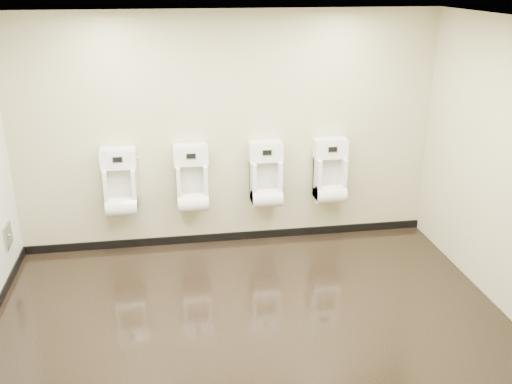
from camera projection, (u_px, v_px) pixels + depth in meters
ground at (251, 316)px, 5.61m from camera, size 5.00×3.50×0.00m
ceiling at (249, 21)px, 4.60m from camera, size 5.00×3.50×0.00m
back_wall at (228, 133)px, 6.72m from camera, size 5.00×0.02×2.80m
front_wall at (292, 280)px, 3.50m from camera, size 5.00×0.02×2.80m
right_wall at (507, 169)px, 5.48m from camera, size 0.02×3.50×2.80m
skirting_back at (230, 236)px, 7.19m from camera, size 5.00×0.02×0.10m
access_panel at (8, 236)px, 6.17m from camera, size 0.04×0.25×0.25m
urinal_0 at (120, 187)px, 6.61m from camera, size 0.41×0.31×0.77m
urinal_1 at (192, 183)px, 6.73m from camera, size 0.41×0.31×0.77m
urinal_2 at (266, 179)px, 6.86m from camera, size 0.41×0.31×0.77m
urinal_3 at (330, 176)px, 6.98m from camera, size 0.41×0.31×0.77m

